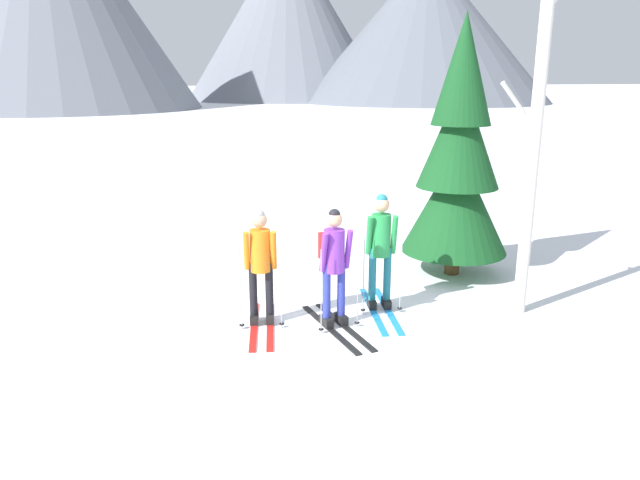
% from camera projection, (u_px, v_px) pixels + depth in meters
% --- Properties ---
extents(ground_plane, '(400.00, 400.00, 0.00)m').
position_uv_depth(ground_plane, '(330.00, 322.00, 8.34)').
color(ground_plane, white).
extents(skier_in_orange, '(0.60, 1.67, 1.62)m').
position_uv_depth(skier_in_orange, '(261.00, 264.00, 8.07)').
color(skier_in_orange, red).
rests_on(skier_in_orange, ground).
extents(skier_in_purple, '(0.65, 1.77, 1.64)m').
position_uv_depth(skier_in_purple, '(334.00, 262.00, 8.01)').
color(skier_in_purple, black).
rests_on(skier_in_purple, ground).
extents(skier_in_green, '(0.61, 1.82, 1.72)m').
position_uv_depth(skier_in_green, '(380.00, 245.00, 8.60)').
color(skier_in_green, '#1E84D1').
rests_on(skier_in_green, ground).
extents(pine_tree_near, '(1.78, 1.78, 4.31)m').
position_uv_depth(pine_tree_near, '(458.00, 160.00, 9.88)').
color(pine_tree_near, '#51381E').
rests_on(pine_tree_near, ground).
extents(birch_tree_tall, '(1.44, 0.38, 5.24)m').
position_uv_depth(birch_tree_tall, '(536.00, 126.00, 8.02)').
color(birch_tree_tall, silver).
rests_on(birch_tree_tall, ground).
extents(mountain_ridge_distant, '(90.03, 47.32, 22.40)m').
position_uv_depth(mountain_ridge_distant, '(177.00, 17.00, 70.87)').
color(mountain_ridge_distant, slate).
rests_on(mountain_ridge_distant, ground).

